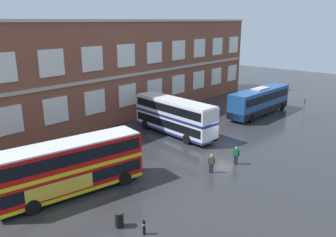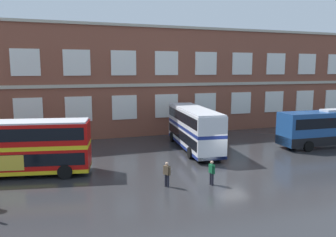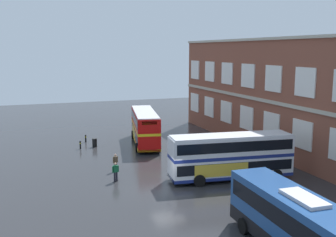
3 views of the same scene
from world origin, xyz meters
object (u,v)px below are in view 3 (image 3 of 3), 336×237
(touring_coach, at_px, (302,230))
(safety_bollard_east, at_px, (86,138))
(double_decker_middle, at_px, (231,156))
(waiting_passenger, at_px, (115,162))
(double_decker_near, at_px, (145,127))
(second_passenger, at_px, (116,171))
(station_litter_bin, at_px, (95,143))
(safety_bollard_west, at_px, (80,145))

(touring_coach, relative_size, safety_bollard_east, 12.73)
(double_decker_middle, height_order, waiting_passenger, double_decker_middle)
(double_decker_middle, height_order, touring_coach, double_decker_middle)
(touring_coach, distance_m, safety_bollard_east, 34.00)
(double_decker_near, bearing_deg, double_decker_middle, 11.49)
(waiting_passenger, relative_size, safety_bollard_east, 1.79)
(second_passenger, bearing_deg, safety_bollard_east, -179.51)
(touring_coach, bearing_deg, waiting_passenger, -164.03)
(double_decker_near, height_order, double_decker_middle, same)
(touring_coach, height_order, station_litter_bin, touring_coach)
(double_decker_middle, distance_m, second_passenger, 10.30)
(touring_coach, bearing_deg, safety_bollard_west, -165.70)
(double_decker_near, distance_m, double_decker_middle, 16.13)
(touring_coach, relative_size, waiting_passenger, 7.12)
(second_passenger, bearing_deg, double_decker_near, 152.90)
(double_decker_near, relative_size, touring_coach, 0.93)
(waiting_passenger, bearing_deg, safety_bollard_west, -169.11)
(station_litter_bin, bearing_deg, second_passenger, -2.09)
(touring_coach, relative_size, station_litter_bin, 11.74)
(double_decker_middle, xyz_separation_m, station_litter_bin, (-16.41, -9.31, -1.63))
(touring_coach, xyz_separation_m, waiting_passenger, (-20.00, -5.73, -0.98))
(second_passenger, distance_m, station_litter_bin, 13.50)
(waiting_passenger, relative_size, safety_bollard_west, 1.79)
(double_decker_near, bearing_deg, safety_bollard_east, -117.01)
(waiting_passenger, height_order, safety_bollard_east, waiting_passenger)
(double_decker_near, bearing_deg, station_litter_bin, -95.64)
(touring_coach, relative_size, safety_bollard_west, 12.73)
(station_litter_bin, bearing_deg, double_decker_middle, 29.58)
(double_decker_near, height_order, safety_bollard_west, double_decker_near)
(waiting_passenger, bearing_deg, touring_coach, 15.97)
(touring_coach, height_order, waiting_passenger, touring_coach)
(waiting_passenger, xyz_separation_m, second_passenger, (2.98, -0.66, 0.00))
(safety_bollard_east, bearing_deg, station_litter_bin, 12.60)
(safety_bollard_east, bearing_deg, double_decker_near, 62.99)
(second_passenger, height_order, station_litter_bin, second_passenger)
(double_decker_middle, xyz_separation_m, touring_coach, (14.10, -3.42, -0.24))
(touring_coach, distance_m, safety_bollard_west, 31.03)
(double_decker_near, xyz_separation_m, safety_bollard_east, (-3.43, -6.73, -1.66))
(double_decker_near, xyz_separation_m, touring_coach, (29.91, -0.20, -0.24))
(second_passenger, relative_size, safety_bollard_west, 1.79)
(touring_coach, bearing_deg, safety_bollard_east, -168.92)
(double_decker_near, relative_size, waiting_passenger, 6.64)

